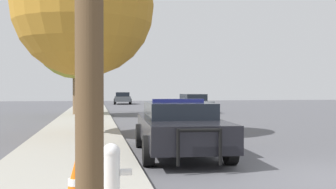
{
  "coord_description": "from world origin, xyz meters",
  "views": [
    {
      "loc": [
        -4.51,
        -7.24,
        1.71
      ],
      "look_at": [
        -0.36,
        16.69,
        1.4
      ],
      "focal_mm": 45.0,
      "sensor_mm": 36.0,
      "label": 1
    }
  ],
  "objects": [
    {
      "name": "sidewalk_left",
      "position": [
        -5.1,
        0.0,
        0.07
      ],
      "size": [
        3.0,
        110.0,
        0.13
      ],
      "color": "#99968C",
      "rests_on": "ground_plane"
    },
    {
      "name": "police_car",
      "position": [
        -2.35,
        3.51,
        0.75
      ],
      "size": [
        2.28,
        5.19,
        1.45
      ],
      "rotation": [
        0.0,
        0.0,
        3.09
      ],
      "color": "black",
      "rests_on": "ground_plane"
    },
    {
      "name": "fire_hydrant",
      "position": [
        -4.29,
        -1.18,
        0.56
      ],
      "size": [
        0.59,
        0.26,
        0.81
      ],
      "color": "white",
      "rests_on": "sidewalk_left"
    },
    {
      "name": "traffic_light",
      "position": [
        -3.55,
        24.29,
        4.12
      ],
      "size": [
        3.83,
        0.35,
        5.68
      ],
      "color": "#424247",
      "rests_on": "sidewalk_left"
    },
    {
      "name": "car_background_distant",
      "position": [
        -1.4,
        41.2,
        0.72
      ],
      "size": [
        2.18,
        4.63,
        1.36
      ],
      "rotation": [
        0.0,
        0.0,
        -0.06
      ],
      "color": "#474C51",
      "rests_on": "ground_plane"
    },
    {
      "name": "car_background_oncoming",
      "position": [
        2.69,
        23.11,
        0.72
      ],
      "size": [
        2.09,
        4.58,
        1.35
      ],
      "rotation": [
        0.0,
        0.0,
        3.18
      ],
      "color": "slate",
      "rests_on": "ground_plane"
    },
    {
      "name": "tree_sidewalk_mid",
      "position": [
        -5.68,
        19.87,
        5.06
      ],
      "size": [
        5.42,
        5.42,
        7.66
      ],
      "color": "brown",
      "rests_on": "sidewalk_left"
    },
    {
      "name": "tree_sidewalk_near",
      "position": [
        -4.92,
        8.06,
        4.68
      ],
      "size": [
        5.04,
        5.04,
        7.08
      ],
      "color": "brown",
      "rests_on": "sidewalk_left"
    },
    {
      "name": "traffic_cone",
      "position": [
        -4.77,
        -1.58,
        0.46
      ],
      "size": [
        0.35,
        0.35,
        0.65
      ],
      "color": "orange",
      "rests_on": "sidewalk_left"
    }
  ]
}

